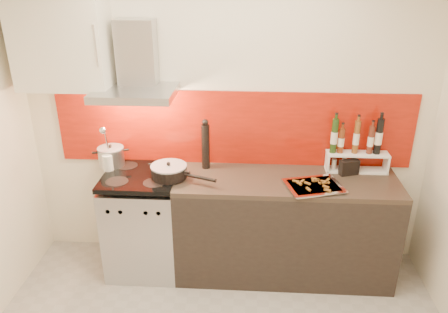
# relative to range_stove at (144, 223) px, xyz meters

# --- Properties ---
(back_wall) EXTENTS (3.40, 0.02, 2.60)m
(back_wall) POSITION_rel_range_stove_xyz_m (0.70, 0.30, 0.86)
(back_wall) COLOR silver
(back_wall) RESTS_ON ground
(backsplash) EXTENTS (3.00, 0.02, 0.64)m
(backsplash) POSITION_rel_range_stove_xyz_m (0.75, 0.29, 0.78)
(backsplash) COLOR maroon
(backsplash) RESTS_ON back_wall
(range_stove) EXTENTS (0.60, 0.60, 0.91)m
(range_stove) POSITION_rel_range_stove_xyz_m (0.00, 0.00, 0.00)
(range_stove) COLOR #B7B7BA
(range_stove) RESTS_ON ground
(counter) EXTENTS (1.80, 0.60, 0.90)m
(counter) POSITION_rel_range_stove_xyz_m (1.20, 0.00, 0.01)
(counter) COLOR black
(counter) RESTS_ON ground
(range_hood) EXTENTS (0.62, 0.50, 0.61)m
(range_hood) POSITION_rel_range_stove_xyz_m (0.00, 0.14, 1.30)
(range_hood) COLOR #B7B7BA
(range_hood) RESTS_ON back_wall
(upper_cabinet) EXTENTS (0.70, 0.35, 0.72)m
(upper_cabinet) POSITION_rel_range_stove_xyz_m (-0.55, 0.13, 1.51)
(upper_cabinet) COLOR white
(upper_cabinet) RESTS_ON back_wall
(stock_pot) EXTENTS (0.22, 0.22, 0.19)m
(stock_pot) POSITION_rel_range_stove_xyz_m (-0.28, 0.16, 0.55)
(stock_pot) COLOR #B7B7BA
(stock_pot) RESTS_ON range_stove
(saute_pan) EXTENTS (0.54, 0.31, 0.13)m
(saute_pan) POSITION_rel_range_stove_xyz_m (0.26, -0.04, 0.52)
(saute_pan) COLOR black
(saute_pan) RESTS_ON range_stove
(utensil_jar) EXTENTS (0.09, 0.13, 0.41)m
(utensil_jar) POSITION_rel_range_stove_xyz_m (-0.28, 0.05, 0.58)
(utensil_jar) COLOR silver
(utensil_jar) RESTS_ON range_stove
(pepper_mill) EXTENTS (0.07, 0.07, 0.43)m
(pepper_mill) POSITION_rel_range_stove_xyz_m (0.53, 0.18, 0.67)
(pepper_mill) COLOR black
(pepper_mill) RESTS_ON counter
(step_shelf) EXTENTS (0.51, 0.14, 0.46)m
(step_shelf) POSITION_rel_range_stove_xyz_m (1.77, 0.19, 0.66)
(step_shelf) COLOR white
(step_shelf) RESTS_ON counter
(caddy_box) EXTENTS (0.17, 0.11, 0.13)m
(caddy_box) POSITION_rel_range_stove_xyz_m (1.71, 0.12, 0.52)
(caddy_box) COLOR black
(caddy_box) RESTS_ON counter
(baking_tray) EXTENTS (0.49, 0.43, 0.03)m
(baking_tray) POSITION_rel_range_stove_xyz_m (1.40, -0.13, 0.47)
(baking_tray) COLOR silver
(baking_tray) RESTS_ON counter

